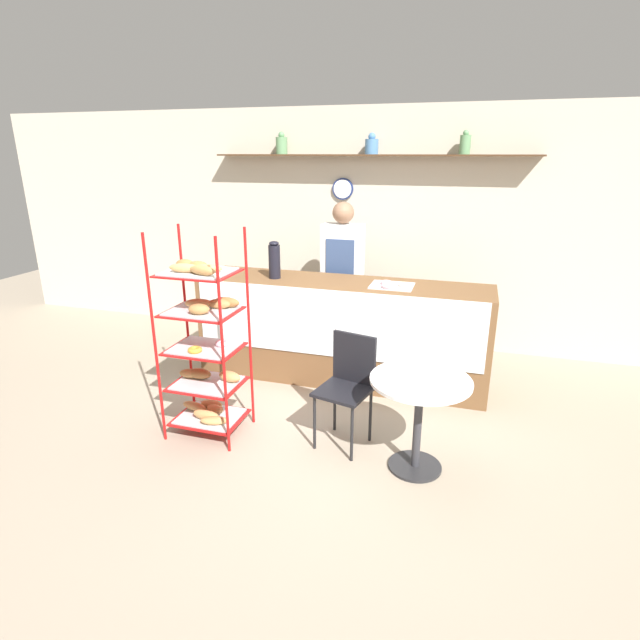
# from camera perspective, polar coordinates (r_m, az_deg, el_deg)

# --- Properties ---
(ground_plane) EXTENTS (14.00, 14.00, 0.00)m
(ground_plane) POSITION_cam_1_polar(r_m,az_deg,el_deg) (4.23, -1.63, -12.82)
(ground_plane) COLOR gray
(back_wall) EXTENTS (10.00, 0.30, 2.70)m
(back_wall) POSITION_cam_1_polar(r_m,az_deg,el_deg) (5.96, 5.63, 10.42)
(back_wall) COLOR beige
(back_wall) RESTS_ON ground_plane
(display_counter) EXTENTS (2.86, 0.67, 1.01)m
(display_counter) POSITION_cam_1_polar(r_m,az_deg,el_deg) (5.00, 2.48, -1.24)
(display_counter) COLOR brown
(display_counter) RESTS_ON ground_plane
(pastry_rack) EXTENTS (0.59, 0.48, 1.67)m
(pastry_rack) POSITION_cam_1_polar(r_m,az_deg,el_deg) (4.04, -13.01, -2.89)
(pastry_rack) COLOR #B71414
(pastry_rack) RESTS_ON ground_plane
(person_worker) EXTENTS (0.44, 0.23, 1.72)m
(person_worker) POSITION_cam_1_polar(r_m,az_deg,el_deg) (5.43, 2.56, 5.22)
(person_worker) COLOR #282833
(person_worker) RESTS_ON ground_plane
(cafe_table) EXTENTS (0.71, 0.71, 0.72)m
(cafe_table) POSITION_cam_1_polar(r_m,az_deg,el_deg) (3.62, 11.28, -9.15)
(cafe_table) COLOR #262628
(cafe_table) RESTS_ON ground_plane
(cafe_chair) EXTENTS (0.46, 0.46, 0.88)m
(cafe_chair) POSITION_cam_1_polar(r_m,az_deg,el_deg) (3.90, 3.28, -6.67)
(cafe_chair) COLOR black
(cafe_chair) RESTS_ON ground_plane
(coffee_carafe) EXTENTS (0.12, 0.12, 0.37)m
(coffee_carafe) POSITION_cam_1_polar(r_m,az_deg,el_deg) (4.98, -5.23, 6.83)
(coffee_carafe) COLOR black
(coffee_carafe) RESTS_ON display_counter
(donut_tray_counter) EXTENTS (0.40, 0.33, 0.05)m
(donut_tray_counter) POSITION_cam_1_polar(r_m,az_deg,el_deg) (4.71, 8.24, 3.96)
(donut_tray_counter) COLOR silver
(donut_tray_counter) RESTS_ON display_counter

